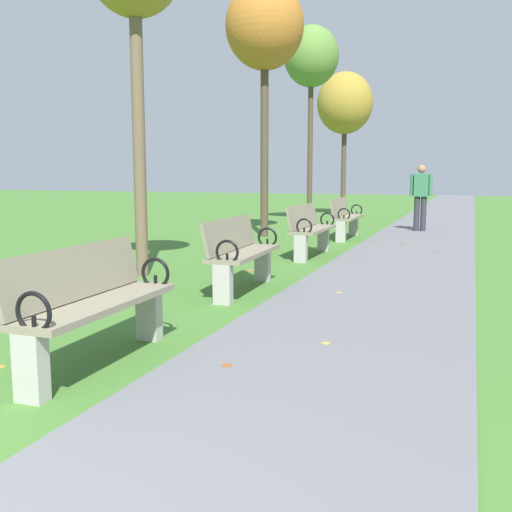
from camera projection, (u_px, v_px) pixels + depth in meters
The scene contains 10 objects.
paved_walkway at pixel (436, 221), 17.63m from camera, with size 2.21×44.00×0.02m, color slate.
park_bench_2 at pixel (92, 302), 4.36m from camera, with size 0.50×1.61×0.90m.
park_bench_3 at pixel (241, 252), 7.12m from camera, with size 0.54×1.62×0.90m.
park_bench_4 at pixel (310, 229), 10.14m from camera, with size 0.49×1.60×0.90m.
park_bench_5 at pixel (345, 217), 12.91m from camera, with size 0.49×1.61×0.90m.
tree_2 at pixel (265, 28), 12.80m from camera, with size 1.73×1.73×5.59m.
tree_3 at pixel (311, 58), 16.12m from camera, with size 1.51×1.51×5.47m.
tree_4 at pixel (345, 104), 19.22m from camera, with size 1.83×1.83×4.73m.
pedestrian_walking at pixel (421, 194), 14.39m from camera, with size 0.53×0.24×1.62m.
scattered_leaves at pixel (310, 283), 7.62m from camera, with size 2.78×16.72×0.02m.
Camera 1 is at (2.13, -0.40, 1.44)m, focal length 41.01 mm.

